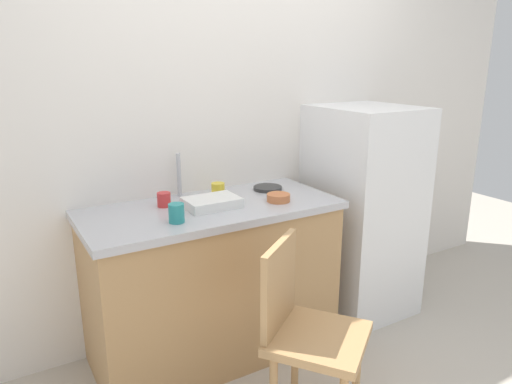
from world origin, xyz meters
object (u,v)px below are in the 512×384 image
at_px(refrigerator, 362,211).
at_px(cup_red, 164,200).
at_px(cup_teal, 176,213).
at_px(chair, 305,330).
at_px(dish_tray, 212,202).
at_px(hotplate, 268,188).
at_px(cup_yellow, 218,189).
at_px(terracotta_bowl, 278,198).

distance_m(refrigerator, cup_red, 1.33).
relative_size(refrigerator, cup_teal, 14.66).
xyz_separation_m(chair, cup_teal, (-0.35, 0.57, 0.43)).
relative_size(dish_tray, hotplate, 1.65).
bearing_deg(cup_red, chair, -69.60).
bearing_deg(hotplate, cup_yellow, 170.49).
height_order(dish_tray, cup_red, cup_red).
bearing_deg(refrigerator, terracotta_bowl, -171.78).
relative_size(chair, hotplate, 5.24).
relative_size(hotplate, cup_red, 2.24).
height_order(dish_tray, cup_yellow, cup_yellow).
relative_size(cup_teal, cup_yellow, 1.21).
bearing_deg(dish_tray, hotplate, 17.61).
bearing_deg(chair, terracotta_bowl, 30.66).
distance_m(terracotta_bowl, cup_yellow, 0.36).
bearing_deg(cup_teal, cup_red, 82.47).
bearing_deg(cup_yellow, dish_tray, -124.50).
height_order(refrigerator, dish_tray, refrigerator).
bearing_deg(dish_tray, terracotta_bowl, -14.66).
relative_size(dish_tray, cup_red, 3.69).
relative_size(terracotta_bowl, cup_teal, 1.38).
distance_m(refrigerator, chair, 1.23).
xyz_separation_m(cup_teal, cup_red, (0.04, 0.27, -0.01)).
height_order(hotplate, cup_teal, cup_teal).
xyz_separation_m(dish_tray, hotplate, (0.43, 0.14, -0.02)).
height_order(refrigerator, chair, refrigerator).
xyz_separation_m(refrigerator, cup_yellow, (-0.96, 0.18, 0.24)).
height_order(chair, cup_teal, cup_teal).
xyz_separation_m(dish_tray, cup_red, (-0.21, 0.14, 0.01)).
bearing_deg(dish_tray, cup_red, 147.56).
distance_m(chair, cup_teal, 0.80).
relative_size(dish_tray, terracotta_bowl, 2.19).
xyz_separation_m(refrigerator, hotplate, (-0.65, 0.13, 0.22)).
bearing_deg(cup_red, hotplate, 0.17).
bearing_deg(chair, cup_red, 73.84).
bearing_deg(terracotta_bowl, dish_tray, 165.34).
bearing_deg(chair, cup_teal, 84.82).
bearing_deg(cup_teal, dish_tray, 28.39).
relative_size(refrigerator, cup_red, 17.89).
distance_m(chair, terracotta_bowl, 0.78).
relative_size(terracotta_bowl, cup_yellow, 1.67).
bearing_deg(refrigerator, cup_teal, -173.75).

